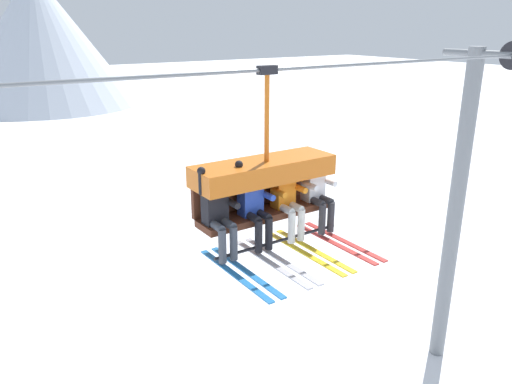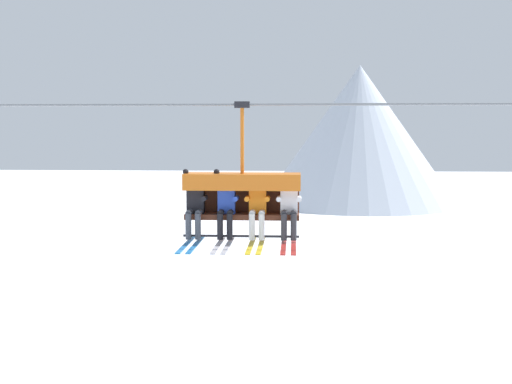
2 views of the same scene
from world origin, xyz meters
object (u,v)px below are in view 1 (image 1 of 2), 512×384
(skier_blue, at_px, (255,205))
(skier_orange, at_px, (288,199))
(skier_black, at_px, (219,213))
(skier_white, at_px, (318,192))
(chairlift_chair, at_px, (264,179))
(lift_tower_far, at_px, (457,206))

(skier_blue, height_order, skier_orange, skier_blue)
(skier_black, height_order, skier_white, skier_black)
(skier_black, bearing_deg, skier_orange, -0.33)
(skier_white, bearing_deg, skier_blue, 179.67)
(skier_black, bearing_deg, skier_white, -0.22)
(chairlift_chair, xyz_separation_m, skier_black, (-0.88, -0.21, -0.28))
(chairlift_chair, bearing_deg, skier_blue, -144.08)
(skier_blue, bearing_deg, skier_black, 180.00)
(chairlift_chair, height_order, skier_white, chairlift_chair)
(skier_white, bearing_deg, lift_tower_far, 10.32)
(chairlift_chair, bearing_deg, skier_black, -166.32)
(skier_orange, distance_m, skier_white, 0.58)
(chairlift_chair, bearing_deg, skier_white, -14.15)
(skier_black, bearing_deg, skier_blue, 0.00)
(lift_tower_far, bearing_deg, chairlift_chair, -173.25)
(skier_black, distance_m, skier_white, 1.76)
(skier_blue, bearing_deg, skier_orange, -0.67)
(skier_blue, distance_m, skier_white, 1.17)
(chairlift_chair, xyz_separation_m, skier_blue, (-0.30, -0.21, -0.28))
(lift_tower_far, relative_size, chairlift_chair, 3.11)
(chairlift_chair, relative_size, skier_blue, 1.46)
(lift_tower_far, relative_size, skier_blue, 4.55)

